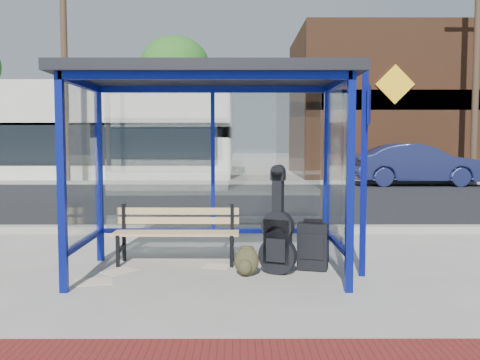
{
  "coord_description": "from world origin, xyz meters",
  "views": [
    {
      "loc": [
        0.34,
        -6.28,
        1.6
      ],
      "look_at": [
        0.36,
        0.2,
        1.12
      ],
      "focal_mm": 40.0,
      "sensor_mm": 36.0,
      "label": 1
    }
  ],
  "objects_px": {
    "backpack": "(246,262)",
    "parked_car": "(417,165)",
    "guitar_bag": "(278,237)",
    "suitcase": "(313,246)",
    "bench": "(177,230)"
  },
  "relations": [
    {
      "from": "backpack",
      "to": "parked_car",
      "type": "height_order",
      "value": "parked_car"
    },
    {
      "from": "guitar_bag",
      "to": "suitcase",
      "type": "distance_m",
      "value": 0.52
    },
    {
      "from": "bench",
      "to": "guitar_bag",
      "type": "bearing_deg",
      "value": -23.83
    },
    {
      "from": "guitar_bag",
      "to": "backpack",
      "type": "distance_m",
      "value": 0.48
    },
    {
      "from": "parked_car",
      "to": "guitar_bag",
      "type": "bearing_deg",
      "value": 155.07
    },
    {
      "from": "guitar_bag",
      "to": "backpack",
      "type": "xyz_separation_m",
      "value": [
        -0.38,
        -0.09,
        -0.28
      ]
    },
    {
      "from": "bench",
      "to": "guitar_bag",
      "type": "distance_m",
      "value": 1.4
    },
    {
      "from": "guitar_bag",
      "to": "parked_car",
      "type": "bearing_deg",
      "value": 87.43
    },
    {
      "from": "backpack",
      "to": "parked_car",
      "type": "bearing_deg",
      "value": 74.63
    },
    {
      "from": "bench",
      "to": "parked_car",
      "type": "xyz_separation_m",
      "value": [
        7.13,
        12.02,
        0.31
      ]
    },
    {
      "from": "suitcase",
      "to": "guitar_bag",
      "type": "bearing_deg",
      "value": -140.01
    },
    {
      "from": "suitcase",
      "to": "backpack",
      "type": "bearing_deg",
      "value": -145.2
    },
    {
      "from": "guitar_bag",
      "to": "suitcase",
      "type": "relative_size",
      "value": 1.94
    },
    {
      "from": "guitar_bag",
      "to": "suitcase",
      "type": "bearing_deg",
      "value": 47.04
    },
    {
      "from": "suitcase",
      "to": "parked_car",
      "type": "relative_size",
      "value": 0.14
    }
  ]
}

